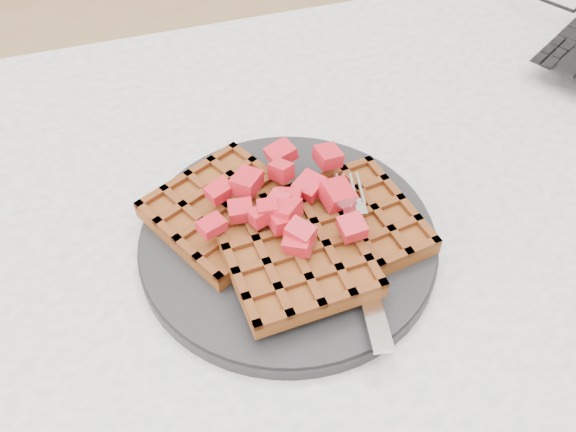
{
  "coord_description": "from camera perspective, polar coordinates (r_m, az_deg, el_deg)",
  "views": [
    {
      "loc": [
        -0.2,
        -0.31,
        1.19
      ],
      "look_at": [
        -0.09,
        0.03,
        0.79
      ],
      "focal_mm": 40.0,
      "sensor_mm": 36.0,
      "label": 1
    }
  ],
  "objects": [
    {
      "name": "waffles",
      "position": [
        0.54,
        0.14,
        -1.17
      ],
      "size": [
        0.24,
        0.21,
        0.03
      ],
      "color": "brown",
      "rests_on": "plate"
    },
    {
      "name": "fork",
      "position": [
        0.54,
        6.34,
        -3.18
      ],
      "size": [
        0.06,
        0.18,
        0.02
      ],
      "primitive_type": null,
      "rotation": [
        0.0,
        0.0,
        -0.19
      ],
      "color": "silver",
      "rests_on": "plate"
    },
    {
      "name": "table",
      "position": [
        0.67,
        8.48,
        -8.81
      ],
      "size": [
        1.2,
        0.8,
        0.75
      ],
      "color": "silver",
      "rests_on": "ground"
    },
    {
      "name": "strawberry_pile",
      "position": [
        0.53,
        -0.0,
        1.01
      ],
      "size": [
        0.15,
        0.15,
        0.02
      ],
      "primitive_type": null,
      "color": "#9B0515",
      "rests_on": "waffles"
    },
    {
      "name": "plate",
      "position": [
        0.56,
        -0.0,
        -2.18
      ],
      "size": [
        0.26,
        0.26,
        0.02
      ],
      "primitive_type": "cylinder",
      "color": "black",
      "rests_on": "table"
    }
  ]
}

